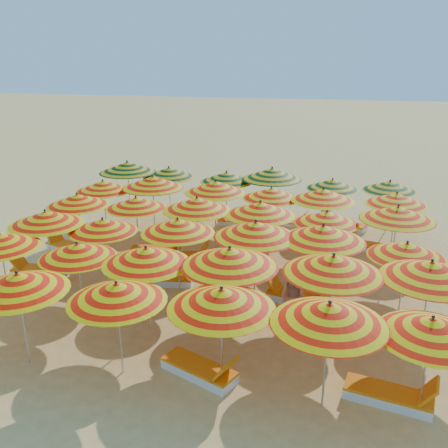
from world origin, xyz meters
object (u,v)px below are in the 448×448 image
at_px(lounger_11, 373,247).
at_px(umbrella_2, 117,292).
at_px(umbrella_23, 398,213).
at_px(umbrella_33, 272,174).
at_px(lounger_13, 286,222).
at_px(umbrella_14, 178,226).
at_px(umbrella_11, 431,271).
at_px(lounger_14, 343,225).
at_px(umbrella_19, 136,203).
at_px(umbrella_32, 226,177).
at_px(umbrella_35, 390,186).
at_px(beachgoer_b, 292,299).
at_px(umbrella_18, 77,200).
at_px(umbrella_9, 230,257).
at_px(umbrella_3, 221,299).
at_px(umbrella_27, 271,193).
at_px(lounger_7, 184,257).
at_px(umbrella_25, 153,182).
at_px(lounger_6, 157,251).
at_px(umbrella_22, 327,218).
at_px(lounger_2, 39,271).
at_px(umbrella_13, 103,225).
at_px(umbrella_15, 256,230).
at_px(umbrella_34, 332,184).
at_px(umbrella_12, 46,218).
at_px(umbrella_21, 260,209).
at_px(umbrella_10, 333,265).
at_px(umbrella_6, 0,241).
at_px(umbrella_5, 432,328).
at_px(lounger_1, 391,396).
at_px(lounger_9, 171,232).
at_px(umbrella_31, 169,172).
at_px(lounger_3, 166,279).
at_px(umbrella_7, 77,251).
at_px(umbrella_1, 18,283).
at_px(umbrella_29, 396,199).
at_px(umbrella_26, 215,187).
at_px(lounger_4, 296,297).
at_px(umbrella_28, 323,195).
at_px(umbrella_16, 323,233).
at_px(umbrella_4, 329,314).
at_px(umbrella_30, 127,167).
at_px(lounger_10, 256,238).

bearing_deg(lounger_11, umbrella_2, 69.96).
distance_m(umbrella_23, umbrella_33, 5.69).
bearing_deg(lounger_13, umbrella_14, -104.97).
relative_size(umbrella_11, lounger_14, 1.40).
distance_m(umbrella_19, umbrella_32, 4.41).
xyz_separation_m(umbrella_2, umbrella_35, (6.37, 10.28, -0.08)).
bearing_deg(beachgoer_b, lounger_13, 126.77).
height_order(umbrella_18, beachgoer_b, umbrella_18).
bearing_deg(umbrella_9, umbrella_2, -137.67).
height_order(umbrella_3, umbrella_27, umbrella_3).
bearing_deg(umbrella_33, lounger_7, -120.60).
relative_size(umbrella_25, lounger_6, 1.32).
distance_m(umbrella_22, lounger_14, 4.70).
height_order(umbrella_9, lounger_2, umbrella_9).
xyz_separation_m(umbrella_13, umbrella_15, (4.47, -0.18, 0.27)).
bearing_deg(umbrella_22, umbrella_11, -60.33).
height_order(umbrella_9, umbrella_34, umbrella_9).
relative_size(umbrella_11, umbrella_12, 0.97).
bearing_deg(umbrella_35, umbrella_21, -134.08).
bearing_deg(umbrella_33, umbrella_25, -154.47).
xyz_separation_m(umbrella_10, umbrella_27, (-2.13, 6.38, -0.23)).
bearing_deg(lounger_14, umbrella_6, 64.37).
relative_size(umbrella_5, umbrella_15, 0.97).
xyz_separation_m(umbrella_22, lounger_11, (1.65, 2.13, -1.68)).
height_order(lounger_1, lounger_9, same).
relative_size(umbrella_31, lounger_3, 1.24).
bearing_deg(umbrella_7, umbrella_15, 21.57).
relative_size(umbrella_1, umbrella_12, 0.88).
distance_m(umbrella_2, umbrella_29, 10.46).
height_order(umbrella_10, umbrella_26, umbrella_10).
xyz_separation_m(umbrella_14, lounger_3, (-0.50, 0.23, -1.80)).
height_order(umbrella_27, umbrella_29, umbrella_29).
relative_size(umbrella_10, umbrella_26, 1.13).
bearing_deg(lounger_4, umbrella_34, -85.50).
height_order(umbrella_6, umbrella_28, umbrella_28).
bearing_deg(umbrella_28, umbrella_15, -111.91).
distance_m(umbrella_18, lounger_2, 2.65).
bearing_deg(umbrella_16, lounger_11, 68.19).
distance_m(umbrella_4, lounger_1, 2.36).
bearing_deg(umbrella_28, umbrella_2, -116.51).
xyz_separation_m(umbrella_13, umbrella_30, (-1.71, 6.06, 0.28)).
xyz_separation_m(umbrella_1, umbrella_9, (4.18, 1.93, 0.14)).
bearing_deg(umbrella_3, umbrella_4, -6.22).
relative_size(umbrella_13, lounger_6, 1.19).
height_order(umbrella_10, umbrella_18, umbrella_10).
bearing_deg(umbrella_6, umbrella_25, 70.76).
bearing_deg(lounger_10, lounger_6, -136.72).
bearing_deg(umbrella_15, umbrella_33, 92.77).
bearing_deg(umbrella_6, umbrella_18, 86.94).
distance_m(umbrella_4, umbrella_33, 10.57).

